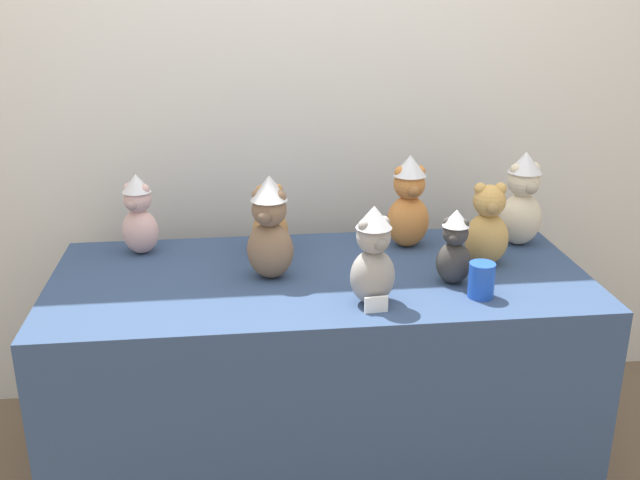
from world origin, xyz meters
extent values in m
cube|color=silver|center=(0.00, 0.89, 1.30)|extent=(7.00, 0.08, 2.60)
cube|color=navy|center=(0.00, 0.25, 0.38)|extent=(1.76, 0.79, 0.77)
ellipsoid|color=#7F6047|center=(-0.16, 0.25, 0.86)|extent=(0.19, 0.17, 0.19)
sphere|color=#7F6047|center=(-0.16, 0.25, 1.00)|extent=(0.11, 0.11, 0.11)
sphere|color=#7F6047|center=(-0.19, 0.26, 1.04)|extent=(0.04, 0.04, 0.04)
sphere|color=#7F6047|center=(-0.13, 0.23, 1.04)|extent=(0.04, 0.04, 0.04)
sphere|color=brown|center=(-0.18, 0.20, 0.99)|extent=(0.05, 0.05, 0.05)
cone|color=silver|center=(-0.16, 0.25, 1.07)|extent=(0.12, 0.12, 0.07)
ellipsoid|color=tan|center=(0.57, 0.28, 0.86)|extent=(0.16, 0.14, 0.18)
sphere|color=tan|center=(0.57, 0.28, 0.99)|extent=(0.11, 0.11, 0.11)
sphere|color=tan|center=(0.53, 0.28, 1.03)|extent=(0.04, 0.04, 0.04)
sphere|color=tan|center=(0.60, 0.27, 1.03)|extent=(0.04, 0.04, 0.04)
sphere|color=olive|center=(0.56, 0.23, 0.98)|extent=(0.05, 0.05, 0.05)
ellipsoid|color=#383533|center=(0.41, 0.13, 0.83)|extent=(0.14, 0.13, 0.14)
sphere|color=#383533|center=(0.41, 0.13, 0.94)|extent=(0.08, 0.08, 0.08)
sphere|color=#383533|center=(0.39, 0.14, 0.97)|extent=(0.03, 0.03, 0.03)
sphere|color=#383533|center=(0.44, 0.12, 0.97)|extent=(0.03, 0.03, 0.03)
sphere|color=#32302E|center=(0.40, 0.10, 0.93)|extent=(0.03, 0.03, 0.03)
cone|color=silver|center=(0.41, 0.13, 0.99)|extent=(0.09, 0.09, 0.05)
ellipsoid|color=beige|center=(-0.60, 0.52, 0.85)|extent=(0.16, 0.15, 0.16)
sphere|color=beige|center=(-0.60, 0.52, 0.96)|extent=(0.10, 0.10, 0.10)
sphere|color=beige|center=(-0.63, 0.53, 1.00)|extent=(0.04, 0.04, 0.04)
sphere|color=beige|center=(-0.58, 0.51, 1.00)|extent=(0.04, 0.04, 0.04)
sphere|color=#A88783|center=(-0.62, 0.48, 0.96)|extent=(0.04, 0.04, 0.04)
cone|color=silver|center=(-0.60, 0.52, 1.02)|extent=(0.10, 0.10, 0.06)
ellipsoid|color=gray|center=(0.13, 0.01, 0.85)|extent=(0.17, 0.15, 0.17)
sphere|color=gray|center=(0.13, 0.01, 0.98)|extent=(0.10, 0.10, 0.10)
sphere|color=gray|center=(0.10, 0.00, 1.02)|extent=(0.04, 0.04, 0.04)
sphere|color=gray|center=(0.16, 0.02, 1.02)|extent=(0.04, 0.04, 0.04)
sphere|color=slate|center=(0.14, -0.03, 0.97)|extent=(0.04, 0.04, 0.04)
cone|color=silver|center=(0.13, 0.01, 1.04)|extent=(0.11, 0.11, 0.07)
ellipsoid|color=#B27A42|center=(-0.15, 0.48, 0.84)|extent=(0.14, 0.12, 0.16)
sphere|color=#B27A42|center=(-0.15, 0.48, 0.96)|extent=(0.09, 0.09, 0.09)
sphere|color=#B27A42|center=(-0.18, 0.47, 1.00)|extent=(0.04, 0.04, 0.04)
sphere|color=#B27A42|center=(-0.12, 0.48, 1.00)|extent=(0.04, 0.04, 0.04)
sphere|color=olive|center=(-0.15, 0.44, 0.95)|extent=(0.04, 0.04, 0.04)
cone|color=silver|center=(-0.15, 0.48, 1.02)|extent=(0.10, 0.10, 0.06)
ellipsoid|color=#D17F3D|center=(0.34, 0.48, 0.86)|extent=(0.16, 0.14, 0.19)
sphere|color=#D17F3D|center=(0.34, 0.48, 1.00)|extent=(0.11, 0.11, 0.11)
sphere|color=#D17F3D|center=(0.31, 0.48, 1.04)|extent=(0.04, 0.04, 0.04)
sphere|color=#D17F3D|center=(0.38, 0.48, 1.04)|extent=(0.04, 0.04, 0.04)
sphere|color=#A06536|center=(0.35, 0.43, 0.99)|extent=(0.05, 0.05, 0.05)
cone|color=silver|center=(0.34, 0.48, 1.07)|extent=(0.12, 0.12, 0.07)
ellipsoid|color=beige|center=(0.75, 0.45, 0.86)|extent=(0.18, 0.16, 0.19)
sphere|color=beige|center=(0.75, 0.45, 1.00)|extent=(0.11, 0.11, 0.11)
sphere|color=beige|center=(0.72, 0.45, 1.05)|extent=(0.04, 0.04, 0.04)
sphere|color=beige|center=(0.79, 0.46, 1.05)|extent=(0.04, 0.04, 0.04)
sphere|color=#ABA08A|center=(0.76, 0.41, 0.99)|extent=(0.05, 0.05, 0.05)
cone|color=silver|center=(0.75, 0.45, 1.07)|extent=(0.12, 0.12, 0.07)
cylinder|color=blue|center=(0.47, 0.02, 0.82)|extent=(0.08, 0.08, 0.11)
cube|color=white|center=(0.13, -0.05, 0.79)|extent=(0.07, 0.01, 0.05)
camera|label=1|loc=(-0.25, -1.98, 1.71)|focal=41.49mm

